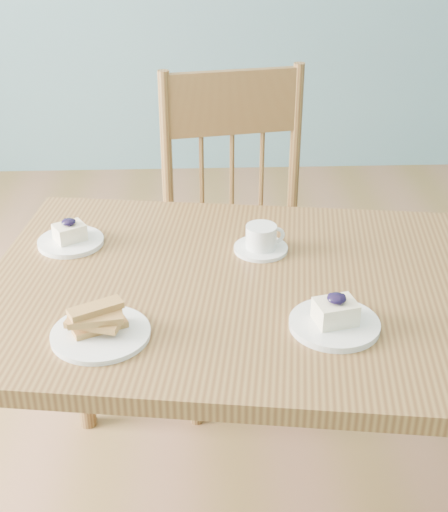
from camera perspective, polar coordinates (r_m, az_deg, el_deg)
The scene contains 6 objects.
dining_table at distance 1.60m, azimuth 6.53°, elevation -4.68°, with size 1.51×0.99×0.76m.
dining_chair at distance 2.26m, azimuth 1.48°, elevation 1.57°, with size 0.54×0.52×1.02m.
cheesecake_plate_near at distance 1.42m, azimuth 8.86°, elevation -4.99°, with size 0.18×0.18×0.08m.
cheesecake_plate_far at distance 1.74m, azimuth -12.19°, elevation 1.45°, with size 0.16×0.16×0.07m.
coffee_cup at distance 1.67m, azimuth 3.02°, elevation 1.28°, with size 0.13×0.13×0.06m.
biscotti_plate at distance 1.40m, azimuth -9.88°, elevation -5.70°, with size 0.19×0.19×0.06m.
Camera 1 is at (0.10, -1.40, 1.56)m, focal length 50.00 mm.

